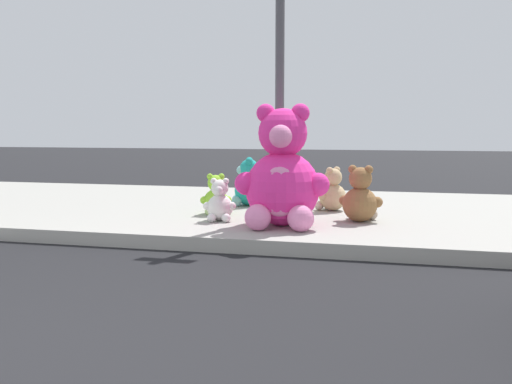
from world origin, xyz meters
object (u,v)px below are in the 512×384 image
(plush_brown, at_px, (360,199))
(plush_lime, at_px, (216,198))
(plush_tan, at_px, (332,193))
(sign_pole, at_px, (280,77))
(plush_yellow, at_px, (284,193))
(plush_white, at_px, (220,204))
(plush_pink_large, at_px, (282,178))
(plush_teal, at_px, (248,186))

(plush_brown, bearing_deg, plush_lime, 175.67)
(plush_brown, bearing_deg, plush_tan, 117.14)
(sign_pole, height_order, plush_yellow, sign_pole)
(sign_pole, distance_m, plush_white, 1.68)
(sign_pole, height_order, plush_lime, sign_pole)
(plush_pink_large, height_order, plush_teal, plush_pink_large)
(plush_white, xyz_separation_m, plush_teal, (0.03, 1.28, 0.07))
(sign_pole, bearing_deg, plush_pink_large, -76.57)
(sign_pole, relative_size, plush_tan, 5.47)
(plush_tan, bearing_deg, plush_teal, 170.61)
(plush_tan, height_order, plush_yellow, plush_tan)
(plush_white, height_order, plush_yellow, plush_white)
(plush_yellow, bearing_deg, plush_white, -115.10)
(plush_tan, bearing_deg, sign_pole, -131.83)
(plush_pink_large, bearing_deg, plush_tan, 70.16)
(plush_brown, relative_size, plush_white, 1.31)
(plush_lime, bearing_deg, plush_tan, 23.89)
(plush_pink_large, bearing_deg, plush_lime, 147.15)
(plush_brown, height_order, plush_white, plush_brown)
(sign_pole, distance_m, plush_teal, 1.77)
(plush_brown, distance_m, plush_yellow, 1.38)
(plush_lime, bearing_deg, plush_white, -67.44)
(plush_pink_large, bearing_deg, plush_white, 167.89)
(sign_pole, bearing_deg, plush_white, -146.33)
(plush_lime, height_order, plush_white, plush_lime)
(plush_tan, xyz_separation_m, plush_yellow, (-0.67, 0.11, -0.04))
(sign_pole, height_order, plush_brown, sign_pole)
(sign_pole, relative_size, plush_brown, 4.82)
(sign_pole, xyz_separation_m, plush_lime, (-0.83, 0.03, -1.49))
(plush_pink_large, xyz_separation_m, plush_lime, (-0.97, 0.62, -0.34))
(plush_pink_large, height_order, plush_brown, plush_pink_large)
(sign_pole, xyz_separation_m, plush_yellow, (-0.08, 0.77, -1.50))
(plush_tan, distance_m, plush_white, 1.64)
(plush_brown, bearing_deg, plush_pink_large, -150.02)
(sign_pole, relative_size, plush_white, 6.32)
(sign_pole, relative_size, plush_lime, 6.17)
(plush_lime, xyz_separation_m, plush_brown, (1.81, -0.14, 0.06))
(plush_yellow, xyz_separation_m, plush_teal, (-0.53, 0.09, 0.08))
(plush_tan, bearing_deg, plush_pink_large, -109.84)
(plush_teal, bearing_deg, plush_yellow, -9.50)
(plush_teal, bearing_deg, plush_white, -91.20)
(plush_brown, height_order, plush_yellow, plush_brown)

